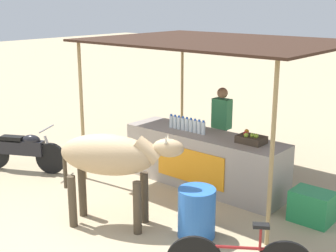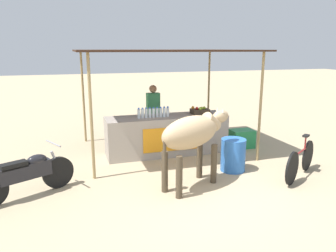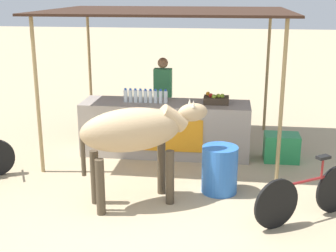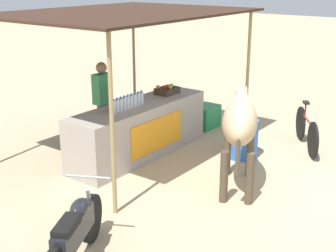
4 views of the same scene
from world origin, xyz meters
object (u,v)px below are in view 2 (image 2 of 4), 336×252
Objects in this scene: motorcycle_parked at (27,174)px; bicycle_leaning at (301,161)px; water_barrel at (233,155)px; cooler_box at (242,139)px; stall_counter at (167,135)px; fruit_crate at (200,111)px; cow at (193,134)px; vendor_behind_counter at (153,115)px.

motorcycle_parked is 1.17× the size of bicycle_leaning.
water_barrel is at bearing 1.26° from motorcycle_parked.
stall_counter is at bearing 177.30° from cooler_box.
stall_counter is 2.15× the size of bicycle_leaning.
motorcycle_parked is (-4.10, -0.09, 0.08)m from water_barrel.
bicycle_leaning is at bearing -6.95° from motorcycle_parked.
cow is (-1.02, -2.12, 0.00)m from fruit_crate.
cooler_box is (1.17, -0.15, -0.79)m from fruit_crate.
fruit_crate is 0.62× the size of water_barrel.
cooler_box is 0.37× the size of motorcycle_parked.
stall_counter is 3.15m from bicycle_leaning.
fruit_crate is 2.75m from bicycle_leaning.
vendor_behind_counter is 2.83m from cow.
fruit_crate is at bearing 118.46° from bicycle_leaning.
water_barrel is (-1.04, -1.46, 0.11)m from cooler_box.
fruit_crate reaches higher than water_barrel.
stall_counter is 1.68× the size of cow.
motorcycle_parked is (-2.96, 0.42, -0.60)m from cow.
water_barrel is 1.42m from cow.
cow is at bearing -115.60° from fruit_crate.
vendor_behind_counter reaches higher than stall_counter.
fruit_crate is 0.31× the size of bicycle_leaning.
stall_counter is 5.00× the size of cooler_box.
vendor_behind_counter is 3.81m from motorcycle_parked.
motorcycle_parked is at bearing -140.67° from vendor_behind_counter.
fruit_crate reaches higher than motorcycle_parked.
stall_counter reaches higher than water_barrel.
fruit_crate is 0.27× the size of vendor_behind_counter.
cow is at bearing -93.39° from stall_counter.
water_barrel is at bearing -125.52° from cooler_box.
water_barrel is at bearing 147.59° from bicycle_leaning.
cow reaches higher than motorcycle_parked.
fruit_crate is at bearing 23.15° from motorcycle_parked.
bicycle_leaning is (2.29, -0.22, -0.68)m from cow.
fruit_crate is 2.36m from cow.
cow is at bearing -89.45° from vendor_behind_counter.
cow reaches higher than cooler_box.
bicycle_leaning is at bearing -52.75° from vendor_behind_counter.
cow is (-0.12, -2.07, 0.55)m from stall_counter.
vendor_behind_counter reaches higher than fruit_crate.
vendor_behind_counter is 3.86m from bicycle_leaning.
stall_counter is 6.82× the size of fruit_crate.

